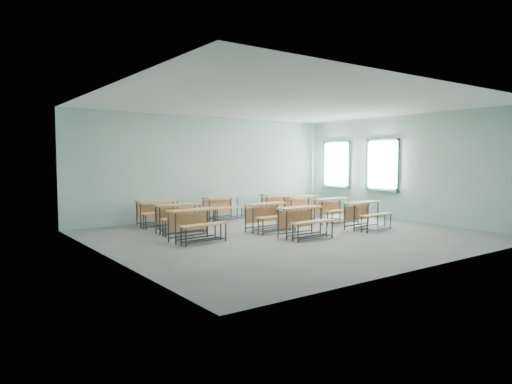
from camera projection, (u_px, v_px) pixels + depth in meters
room at (293, 170)px, 11.21m from camera, size 9.04×8.04×3.24m
desk_unit_r0c1 at (303, 217)px, 10.81m from camera, size 1.16×0.78×0.73m
desk_unit_r0c2 at (365, 211)px, 12.15m from camera, size 1.23×0.89×0.73m
desk_unit_r1c0 at (195, 220)px, 10.31m from camera, size 1.23×0.89×0.73m
desk_unit_r1c1 at (268, 213)px, 11.77m from camera, size 1.19×0.82×0.73m
desk_unit_r1c2 at (334, 207)px, 13.25m from camera, size 1.17×0.79×0.73m
desk_unit_r2c0 at (180, 214)px, 11.49m from camera, size 1.23×0.88×0.73m
desk_unit_r2c2 at (303, 204)px, 14.15m from camera, size 1.21×0.86×0.73m
desk_unit_r3c0 at (159, 209)px, 12.61m from camera, size 1.20×0.84×0.73m
desk_unit_r3c1 at (223, 204)px, 13.92m from camera, size 1.23×0.88×0.73m
desk_unit_r3c2 at (280, 201)px, 15.07m from camera, size 1.22×0.87×0.73m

